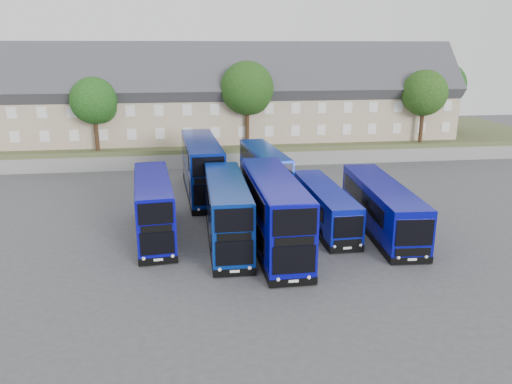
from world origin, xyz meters
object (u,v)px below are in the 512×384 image
object	(u,v)px
dd_front_mid	(227,213)
tree_mid	(248,90)
tree_east	(425,95)
tree_far	(445,86)
coach_east_a	(324,207)
tree_west	(95,102)
dd_front_left	(154,208)

from	to	relation	value
dd_front_mid	tree_mid	bearing A→B (deg)	79.78
tree_east	tree_far	distance (m)	9.23
coach_east_a	tree_west	distance (m)	28.44
tree_mid	tree_far	world-z (taller)	tree_mid
dd_front_left	tree_west	world-z (taller)	tree_west
coach_east_a	tree_east	distance (m)	27.28
coach_east_a	tree_mid	xyz separation A→B (m)	(-2.95, 20.95, 6.64)
dd_front_mid	tree_east	size ratio (longest dim) A/B	1.32
coach_east_a	tree_mid	world-z (taller)	tree_mid
dd_front_left	coach_east_a	xyz separation A→B (m)	(12.08, 0.41, -0.58)
tree_east	tree_mid	bearing A→B (deg)	178.57
dd_front_left	tree_mid	xyz separation A→B (m)	(9.13, 21.36, 6.07)
tree_east	tree_far	world-z (taller)	tree_far
tree_far	tree_mid	bearing A→B (deg)	-165.96
tree_west	tree_far	xyz separation A→B (m)	(42.00, 7.00, 0.68)
tree_far	coach_east_a	bearing A→B (deg)	-130.02
tree_west	tree_east	size ratio (longest dim) A/B	0.94
dd_front_left	dd_front_mid	xyz separation A→B (m)	(4.84, -1.94, 0.10)
coach_east_a	dd_front_mid	bearing A→B (deg)	-163.07
tree_west	dd_front_mid	bearing A→B (deg)	-62.81
dd_front_left	tree_mid	distance (m)	24.01
tree_west	tree_east	xyz separation A→B (m)	(36.00, 0.00, 0.34)
dd_front_mid	coach_east_a	bearing A→B (deg)	18.20
dd_front_left	tree_far	size ratio (longest dim) A/B	1.20
dd_front_mid	tree_east	bearing A→B (deg)	43.40
dd_front_left	tree_far	world-z (taller)	tree_far
coach_east_a	tree_east	size ratio (longest dim) A/B	1.31
tree_far	dd_front_mid	bearing A→B (deg)	-135.47
dd_front_left	coach_east_a	distance (m)	12.10
dd_front_mid	coach_east_a	world-z (taller)	dd_front_mid
dd_front_left	tree_east	size ratio (longest dim) A/B	1.28
dd_front_left	tree_mid	bearing A→B (deg)	61.60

